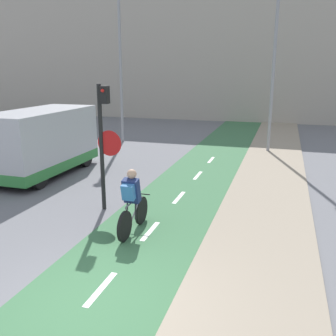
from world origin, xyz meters
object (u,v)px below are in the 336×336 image
Objects in this scene: street_lamp_sidewalk at (275,45)px; van at (42,143)px; traffic_light_pole at (104,134)px; street_lamp_far at (120,45)px; cyclist_near at (132,203)px.

street_lamp_sidewalk is 10.56m from van.
street_lamp_far reaches higher than traffic_light_pole.
traffic_light_pole is 2.19m from cyclist_near.
street_lamp_sidewalk is (7.50, -0.39, -0.16)m from street_lamp_far.
cyclist_near is at bearing -104.16° from street_lamp_sidewalk.
street_lamp_sidewalk is 11.22m from cyclist_near.
street_lamp_far is at bearing 89.51° from van.
traffic_light_pole is 1.96× the size of cyclist_near.
street_lamp_far is 7.51m from street_lamp_sidewalk.
street_lamp_sidewalk is 4.62× the size of cyclist_near.
street_lamp_far is at bearing 111.46° from traffic_light_pole.
traffic_light_pole is 0.73× the size of van.
cyclist_near is (4.94, -10.55, -4.16)m from street_lamp_far.
traffic_light_pole is 10.44m from street_lamp_far.
van is (-3.74, 2.51, -0.92)m from traffic_light_pole.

